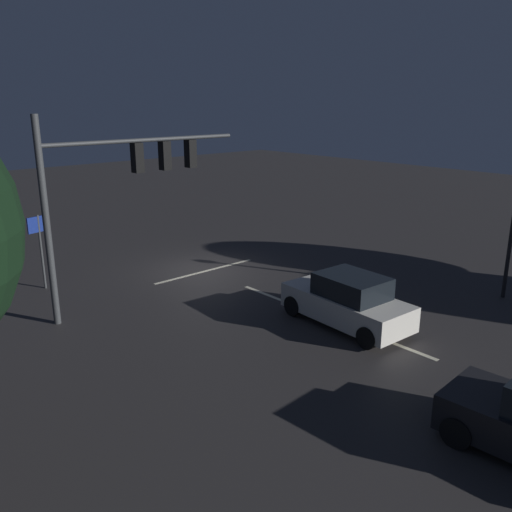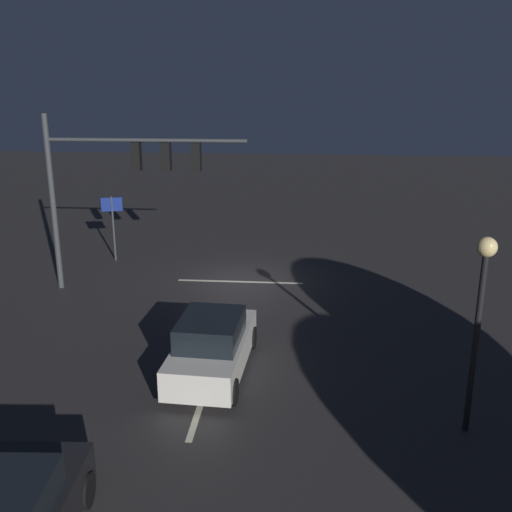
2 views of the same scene
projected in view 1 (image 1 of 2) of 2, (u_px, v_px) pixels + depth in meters
The scene contains 7 objects.
ground_plane at pixel (202, 270), 22.78m from camera, with size 80.00×80.00×0.00m, color #2D2B2B.
traffic_signal_assembly at pixel (122, 176), 17.76m from camera, with size 7.39×0.47×6.59m.
lane_dash_far at pixel (265, 294), 19.92m from camera, with size 2.20×0.16×0.01m, color beige.
lane_dash_mid at pixel (404, 347), 15.64m from camera, with size 2.20×0.16×0.01m, color beige.
stop_bar at pixel (205, 271), 22.58m from camera, with size 5.00×0.16×0.01m, color beige.
car_approaching at pixel (347, 301), 17.01m from camera, with size 2.13×4.46×1.70m.
route_sign at pixel (40, 236), 19.98m from camera, with size 0.89×0.28×2.88m.
Camera 1 is at (12.75, 17.70, 6.99)m, focal length 37.42 mm.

